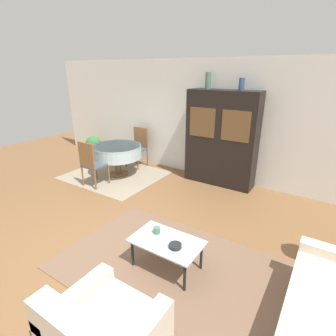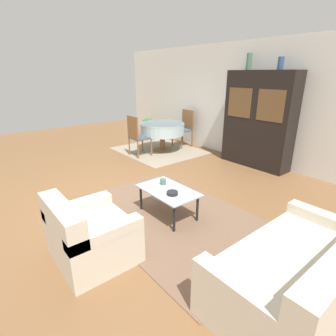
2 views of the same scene
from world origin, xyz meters
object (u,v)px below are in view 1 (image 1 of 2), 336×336
at_px(vase_tall, 208,81).
at_px(display_cabinet, 221,139).
at_px(dining_table, 117,152).
at_px(potted_plant, 94,145).
at_px(cup, 157,230).
at_px(bowl, 175,246).
at_px(coffee_table, 167,244).
at_px(dining_chair_far, 138,145).
at_px(vase_short, 242,84).
at_px(dining_chair_near, 91,162).

bearing_deg(vase_tall, display_cabinet, -0.14).
distance_m(dining_table, potted_plant, 1.63).
bearing_deg(cup, vase_tall, 103.65).
bearing_deg(potted_plant, dining_table, -21.61).
bearing_deg(bowl, coffee_table, 161.28).
relative_size(cup, potted_plant, 0.14).
height_order(dining_chair_far, vase_short, vase_short).
bearing_deg(display_cabinet, potted_plant, -175.40).
bearing_deg(vase_short, dining_chair_far, -178.05).
distance_m(dining_table, cup, 3.28).
relative_size(dining_chair_near, vase_short, 4.26).
height_order(display_cabinet, dining_table, display_cabinet).
height_order(dining_chair_far, bowl, dining_chair_far).
bearing_deg(dining_chair_far, dining_chair_near, 90.00).
xyz_separation_m(dining_chair_near, cup, (2.59, -1.20, -0.11)).
xyz_separation_m(display_cabinet, vase_tall, (-0.38, 0.00, 1.20)).
bearing_deg(bowl, dining_chair_far, 135.08).
xyz_separation_m(coffee_table, bowl, (0.16, -0.06, 0.07)).
relative_size(cup, vase_short, 0.38).
height_order(display_cabinet, bowl, display_cabinet).
relative_size(dining_table, potted_plant, 1.81).
relative_size(dining_table, bowl, 7.44).
distance_m(coffee_table, vase_tall, 3.62).
bearing_deg(dining_chair_far, coffee_table, 134.00).
relative_size(coffee_table, cup, 10.06).
distance_m(dining_table, dining_chair_near, 0.81).
bearing_deg(dining_chair_far, cup, 132.54).
height_order(coffee_table, potted_plant, potted_plant).
relative_size(dining_table, vase_short, 4.92).
relative_size(dining_table, cup, 13.00).
bearing_deg(potted_plant, bowl, -31.46).
height_order(vase_tall, potted_plant, vase_tall).
distance_m(dining_table, vase_tall, 2.65).
bearing_deg(vase_tall, dining_table, -154.43).
height_order(dining_chair_far, vase_tall, vase_tall).
height_order(coffee_table, dining_table, dining_table).
bearing_deg(dining_chair_far, potted_plant, 8.15).
height_order(display_cabinet, potted_plant, display_cabinet).
distance_m(dining_chair_far, bowl, 4.17).
height_order(display_cabinet, vase_short, vase_short).
relative_size(dining_chair_near, dining_chair_far, 1.00).
distance_m(cup, bowl, 0.38).
xyz_separation_m(vase_tall, vase_short, (0.72, 0.00, -0.05)).
relative_size(vase_tall, potted_plant, 0.52).
distance_m(display_cabinet, cup, 2.98).
height_order(dining_table, potted_plant, dining_table).
bearing_deg(potted_plant, coffee_table, -31.89).
distance_m(display_cabinet, dining_chair_far, 2.31).
xyz_separation_m(dining_chair_far, cup, (2.59, -2.82, -0.11)).
xyz_separation_m(bowl, potted_plant, (-4.45, 2.72, -0.06)).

